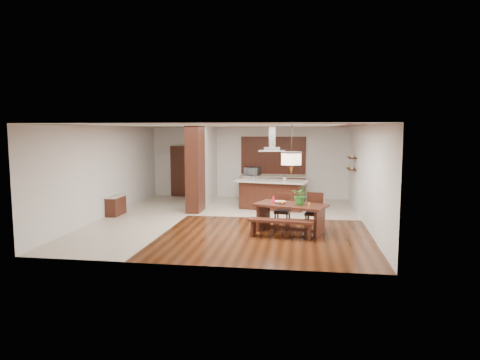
% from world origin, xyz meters
% --- Properties ---
extents(room_shell, '(9.00, 9.04, 2.92)m').
position_xyz_m(room_shell, '(0.00, 0.00, 2.06)').
color(room_shell, black).
rests_on(room_shell, ground).
extents(tile_hallway, '(2.50, 9.00, 0.01)m').
position_xyz_m(tile_hallway, '(-2.75, 0.00, 0.01)').
color(tile_hallway, beige).
rests_on(tile_hallway, ground).
extents(tile_kitchen, '(5.50, 4.00, 0.01)m').
position_xyz_m(tile_kitchen, '(1.25, 2.50, 0.01)').
color(tile_kitchen, beige).
rests_on(tile_kitchen, ground).
extents(soffit_band, '(8.00, 9.00, 0.02)m').
position_xyz_m(soffit_band, '(0.00, 0.00, 2.88)').
color(soffit_band, '#3A1A0E').
rests_on(soffit_band, room_shell).
extents(partition_pier, '(0.45, 1.00, 2.90)m').
position_xyz_m(partition_pier, '(-1.40, 1.20, 1.45)').
color(partition_pier, black).
rests_on(partition_pier, ground).
extents(partition_stub, '(0.18, 2.40, 2.90)m').
position_xyz_m(partition_stub, '(-1.40, 3.30, 1.45)').
color(partition_stub, silver).
rests_on(partition_stub, ground).
extents(hallway_console, '(0.37, 0.88, 0.63)m').
position_xyz_m(hallway_console, '(-3.81, 0.20, 0.32)').
color(hallway_console, black).
rests_on(hallway_console, ground).
extents(hallway_doorway, '(1.10, 0.20, 2.10)m').
position_xyz_m(hallway_doorway, '(-2.70, 4.40, 1.05)').
color(hallway_doorway, black).
rests_on(hallway_doorway, ground).
extents(rear_counter, '(2.60, 0.62, 0.95)m').
position_xyz_m(rear_counter, '(1.00, 4.20, 0.48)').
color(rear_counter, black).
rests_on(rear_counter, ground).
extents(kitchen_window, '(2.60, 0.08, 1.50)m').
position_xyz_m(kitchen_window, '(1.00, 4.46, 1.75)').
color(kitchen_window, '#98592D').
rests_on(kitchen_window, room_shell).
extents(shelf_lower, '(0.26, 0.90, 0.04)m').
position_xyz_m(shelf_lower, '(3.87, 2.60, 1.40)').
color(shelf_lower, black).
rests_on(shelf_lower, room_shell).
extents(shelf_upper, '(0.26, 0.90, 0.04)m').
position_xyz_m(shelf_upper, '(3.87, 2.60, 1.80)').
color(shelf_upper, black).
rests_on(shelf_upper, room_shell).
extents(dining_table, '(2.07, 1.50, 0.78)m').
position_xyz_m(dining_table, '(1.88, -1.32, 0.57)').
color(dining_table, black).
rests_on(dining_table, ground).
extents(dining_bench, '(1.71, 0.59, 0.47)m').
position_xyz_m(dining_bench, '(1.65, -1.96, 0.24)').
color(dining_bench, black).
rests_on(dining_bench, ground).
extents(dining_chair_left, '(0.48, 0.48, 0.95)m').
position_xyz_m(dining_chair_left, '(1.62, -0.63, 0.47)').
color(dining_chair_left, black).
rests_on(dining_chair_left, ground).
extents(dining_chair_right, '(0.53, 0.53, 1.03)m').
position_xyz_m(dining_chair_right, '(2.51, -0.94, 0.51)').
color(dining_chair_right, black).
rests_on(dining_chair_right, ground).
extents(pendant_lantern, '(0.64, 0.64, 1.31)m').
position_xyz_m(pendant_lantern, '(1.88, -1.32, 2.25)').
color(pendant_lantern, beige).
rests_on(pendant_lantern, room_shell).
extents(foliage_plant, '(0.55, 0.51, 0.51)m').
position_xyz_m(foliage_plant, '(2.14, -1.35, 1.03)').
color(foliage_plant, '#2C7B29').
rests_on(foliage_plant, dining_table).
extents(fruit_bowl, '(0.36, 0.36, 0.07)m').
position_xyz_m(fruit_bowl, '(1.59, -1.29, 0.81)').
color(fruit_bowl, beige).
rests_on(fruit_bowl, dining_table).
extents(napkin_cone, '(0.17, 0.17, 0.21)m').
position_xyz_m(napkin_cone, '(1.39, -1.08, 0.88)').
color(napkin_cone, red).
rests_on(napkin_cone, dining_table).
extents(gold_ornament, '(0.10, 0.10, 0.11)m').
position_xyz_m(gold_ornament, '(2.35, -1.62, 0.83)').
color(gold_ornament, gold).
rests_on(gold_ornament, dining_table).
extents(kitchen_island, '(2.65, 1.52, 1.03)m').
position_xyz_m(kitchen_island, '(1.13, 2.02, 0.53)').
color(kitchen_island, black).
rests_on(kitchen_island, ground).
extents(range_hood, '(0.90, 0.55, 0.87)m').
position_xyz_m(range_hood, '(1.13, 2.02, 2.46)').
color(range_hood, silver).
rests_on(range_hood, room_shell).
extents(island_cup, '(0.15, 0.15, 0.09)m').
position_xyz_m(island_cup, '(1.57, 1.94, 1.07)').
color(island_cup, white).
rests_on(island_cup, kitchen_island).
extents(microwave, '(0.68, 0.57, 0.32)m').
position_xyz_m(microwave, '(0.17, 4.24, 1.11)').
color(microwave, '#B7B9BE').
rests_on(microwave, rear_counter).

